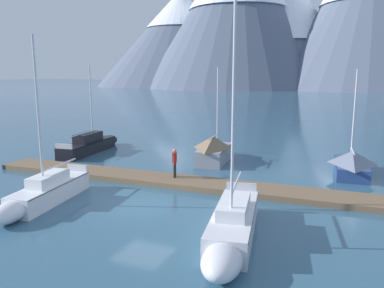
{
  "coord_description": "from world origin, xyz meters",
  "views": [
    {
      "loc": [
        9.09,
        -15.18,
        6.22
      ],
      "look_at": [
        0.0,
        6.0,
        2.0
      ],
      "focal_mm": 35.85,
      "sensor_mm": 36.0,
      "label": 1
    }
  ],
  "objects_px": {
    "person_on_dock": "(175,161)",
    "sailboat_far_berth": "(351,162)",
    "sailboat_mid_dock_starboard": "(232,226)",
    "sailboat_nearest_berth": "(91,144)",
    "sailboat_second_berth": "(44,193)",
    "sailboat_mid_dock_port": "(215,149)"
  },
  "relations": [
    {
      "from": "person_on_dock",
      "to": "sailboat_far_berth",
      "type": "bearing_deg",
      "value": 33.38
    },
    {
      "from": "sailboat_mid_dock_starboard",
      "to": "sailboat_far_berth",
      "type": "distance_m",
      "value": 13.21
    },
    {
      "from": "sailboat_nearest_berth",
      "to": "sailboat_mid_dock_starboard",
      "type": "bearing_deg",
      "value": -37.13
    },
    {
      "from": "sailboat_second_berth",
      "to": "sailboat_mid_dock_port",
      "type": "bearing_deg",
      "value": 69.91
    },
    {
      "from": "sailboat_far_berth",
      "to": "person_on_dock",
      "type": "relative_size",
      "value": 3.85
    },
    {
      "from": "sailboat_second_berth",
      "to": "person_on_dock",
      "type": "relative_size",
      "value": 4.72
    },
    {
      "from": "sailboat_nearest_berth",
      "to": "sailboat_mid_dock_port",
      "type": "xyz_separation_m",
      "value": [
        10.44,
        0.61,
        0.3
      ]
    },
    {
      "from": "sailboat_nearest_berth",
      "to": "sailboat_second_berth",
      "type": "bearing_deg",
      "value": -62.1
    },
    {
      "from": "sailboat_mid_dock_starboard",
      "to": "sailboat_mid_dock_port",
      "type": "bearing_deg",
      "value": 112.57
    },
    {
      "from": "sailboat_nearest_berth",
      "to": "person_on_dock",
      "type": "bearing_deg",
      "value": -27.96
    },
    {
      "from": "sailboat_mid_dock_starboard",
      "to": "sailboat_far_berth",
      "type": "bearing_deg",
      "value": 72.85
    },
    {
      "from": "sailboat_mid_dock_port",
      "to": "sailboat_second_berth",
      "type": "bearing_deg",
      "value": -110.09
    },
    {
      "from": "sailboat_second_berth",
      "to": "sailboat_far_berth",
      "type": "distance_m",
      "value": 18.18
    },
    {
      "from": "sailboat_second_berth",
      "to": "sailboat_far_berth",
      "type": "height_order",
      "value": "sailboat_second_berth"
    },
    {
      "from": "sailboat_second_berth",
      "to": "sailboat_mid_dock_starboard",
      "type": "relative_size",
      "value": 0.92
    },
    {
      "from": "sailboat_far_berth",
      "to": "sailboat_second_berth",
      "type": "bearing_deg",
      "value": -137.72
    },
    {
      "from": "sailboat_mid_dock_starboard",
      "to": "person_on_dock",
      "type": "distance_m",
      "value": 8.49
    },
    {
      "from": "sailboat_mid_dock_port",
      "to": "sailboat_far_berth",
      "type": "distance_m",
      "value": 9.06
    },
    {
      "from": "sailboat_far_berth",
      "to": "person_on_dock",
      "type": "height_order",
      "value": "sailboat_far_berth"
    },
    {
      "from": "sailboat_nearest_berth",
      "to": "sailboat_mid_dock_port",
      "type": "distance_m",
      "value": 10.46
    },
    {
      "from": "sailboat_second_berth",
      "to": "person_on_dock",
      "type": "distance_m",
      "value": 7.32
    },
    {
      "from": "sailboat_mid_dock_starboard",
      "to": "person_on_dock",
      "type": "xyz_separation_m",
      "value": [
        -5.49,
        6.44,
        0.65
      ]
    }
  ]
}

